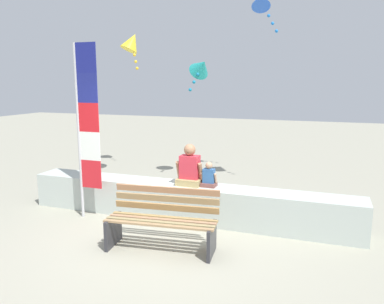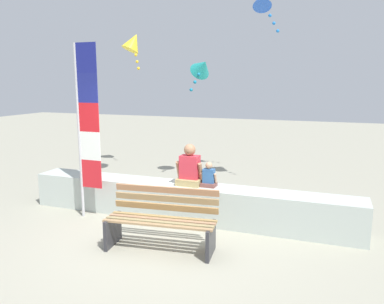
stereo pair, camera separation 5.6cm
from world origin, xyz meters
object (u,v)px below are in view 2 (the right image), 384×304
kite_teal (202,67)px  kite_yellow (133,42)px  person_child (209,177)px  kite_blue (262,0)px  flag_banner (86,123)px  person_adult (190,169)px  park_bench (162,221)px

kite_teal → kite_yellow: (-2.28, 0.81, 0.72)m
person_child → kite_teal: (-1.00, 2.59, 1.99)m
person_child → kite_blue: bearing=86.4°
kite_blue → flag_banner: bearing=-120.1°
kite_teal → kite_blue: bearing=35.5°
flag_banner → kite_teal: 3.49m
person_adult → kite_blue: 4.92m
person_adult → kite_yellow: (-2.92, 3.40, 2.59)m
flag_banner → kite_teal: kite_teal is taller
kite_yellow → park_bench: bearing=-57.7°
person_child → kite_teal: 3.41m
park_bench → flag_banner: bearing=157.8°
park_bench → person_child: bearing=75.8°
person_child → flag_banner: 2.37m
person_child → flag_banner: (-2.10, -0.55, 0.93)m
flag_banner → kite_blue: kite_blue is taller
person_adult → flag_banner: flag_banner is taller
person_child → kite_blue: 4.97m
park_bench → kite_teal: size_ratio=1.90×
flag_banner → kite_yellow: (-1.17, 3.94, 1.78)m
person_adult → kite_teal: 3.26m
park_bench → flag_banner: 2.34m
park_bench → kite_blue: (0.54, 4.73, 3.96)m
person_child → kite_teal: kite_teal is taller
person_adult → kite_blue: bearing=80.6°
person_child → kite_teal: size_ratio=0.50×
park_bench → kite_yellow: 6.34m
flag_banner → person_child: bearing=14.6°
park_bench → person_child: size_ratio=3.83×
person_child → flag_banner: size_ratio=0.14×
park_bench → kite_blue: bearing=83.5°
person_child → person_adult: bearing=-179.9°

